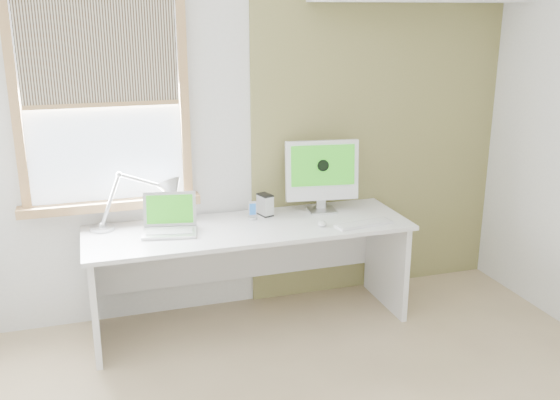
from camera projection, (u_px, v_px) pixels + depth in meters
name	position (u px, v px, depth m)	size (l,w,h in m)	color
room	(349.00, 201.00, 2.83)	(4.04, 3.54, 2.64)	tan
accent_wall	(379.00, 126.00, 4.71)	(2.00, 0.02, 2.60)	olive
window	(103.00, 105.00, 4.04)	(1.20, 0.14, 1.42)	#A17543
desk	(247.00, 250.00, 4.34)	(2.20, 0.70, 0.73)	white
desk_lamp	(159.00, 196.00, 4.21)	(0.69, 0.28, 0.39)	silver
laptop	(170.00, 222.00, 4.12)	(0.39, 0.34, 0.25)	silver
phone_dock	(253.00, 214.00, 4.36)	(0.07, 0.07, 0.13)	silver
external_drive	(265.00, 205.00, 4.43)	(0.11, 0.14, 0.16)	silver
imac	(322.00, 172.00, 4.48)	(0.54, 0.20, 0.52)	silver
keyboard	(364.00, 224.00, 4.25)	(0.42, 0.17, 0.02)	white
mouse	(322.00, 223.00, 4.23)	(0.06, 0.10, 0.03)	white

